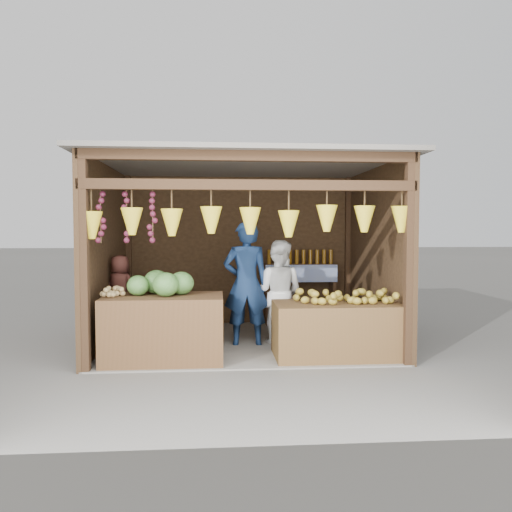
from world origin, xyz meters
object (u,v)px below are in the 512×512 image
(man_standing, at_px, (246,284))
(counter_right, at_px, (338,330))
(counter_left, at_px, (164,329))
(woman_standing, at_px, (278,292))
(vendor_seated, at_px, (120,289))

(man_standing, bearing_deg, counter_right, 145.78)
(counter_left, bearing_deg, man_standing, 36.67)
(counter_left, height_order, woman_standing, woman_standing)
(counter_left, xyz_separation_m, woman_standing, (1.57, 0.92, 0.34))
(counter_right, distance_m, vendor_seated, 3.16)
(counter_left, relative_size, man_standing, 0.83)
(counter_left, distance_m, counter_right, 2.25)
(woman_standing, distance_m, vendor_seated, 2.30)
(counter_left, relative_size, vendor_seated, 1.50)
(counter_left, xyz_separation_m, man_standing, (1.09, 0.81, 0.48))
(man_standing, distance_m, vendor_seated, 1.83)
(counter_right, height_order, woman_standing, woman_standing)
(counter_left, relative_size, counter_right, 0.89)
(counter_left, distance_m, woman_standing, 1.85)
(man_standing, height_order, vendor_seated, man_standing)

